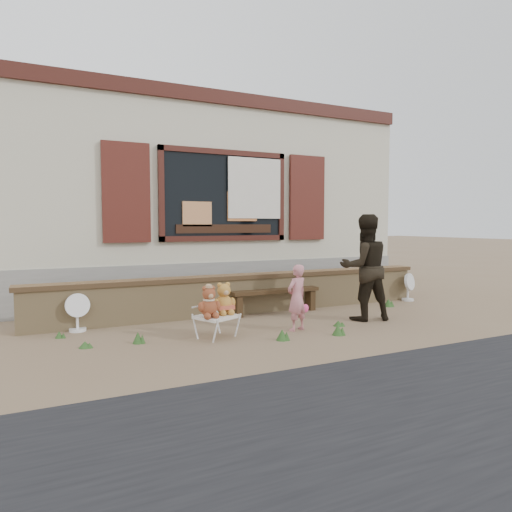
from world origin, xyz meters
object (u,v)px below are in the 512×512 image
folding_chair (217,317)px  teddy_bear_left (209,301)px  adult (365,267)px  teddy_bear_right (224,298)px  child (297,298)px  bench (274,295)px

folding_chair → teddy_bear_left: 0.28m
teddy_bear_left → adult: adult is taller
teddy_bear_left → teddy_bear_right: 0.28m
folding_chair → adult: (2.52, 0.06, 0.56)m
folding_chair → child: 1.20m
bench → child: 1.35m
folding_chair → adult: size_ratio=0.37×
teddy_bear_left → adult: (2.65, 0.12, 0.32)m
folding_chair → teddy_bear_left: bearing=-180.0°
folding_chair → adult: bearing=-22.8°
child → teddy_bear_left: bearing=-18.7°
teddy_bear_right → folding_chair: bearing=180.0°
bench → folding_chair: size_ratio=2.58×
bench → child: size_ratio=1.71×
teddy_bear_right → child: child is taller
folding_chair → teddy_bear_left: size_ratio=1.50×
bench → adult: (1.02, -1.13, 0.53)m
teddy_bear_right → child: size_ratio=0.46×
folding_chair → teddy_bear_left: teddy_bear_left is taller
child → adult: (1.34, 0.17, 0.36)m
teddy_bear_left → child: 1.31m
teddy_bear_right → bench: bearing=15.4°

